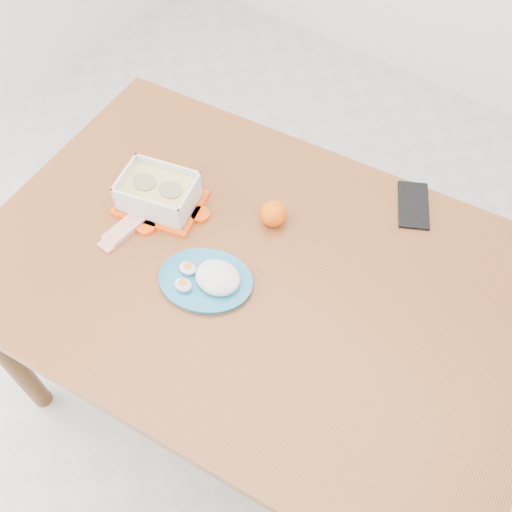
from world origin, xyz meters
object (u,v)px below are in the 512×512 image
Objects in this scene: food_container at (159,193)px; rice_plate at (209,278)px; smartphone at (413,205)px; orange_fruit at (274,214)px; dining_table at (256,288)px.

food_container is 0.28m from rice_plate.
rice_plate is 1.86× the size of smartphone.
orange_fruit is 0.37m from smartphone.
orange_fruit is (0.27, 0.13, -0.01)m from food_container.
food_container is 1.60× the size of smartphone.
rice_plate reaches higher than dining_table.
food_container is at bearing 134.31° from rice_plate.
dining_table is 0.19m from orange_fruit.
rice_plate is at bearing -132.78° from dining_table.
dining_table is 0.35m from food_container.
smartphone is at bearing 20.29° from food_container.
food_container reaches higher than dining_table.
orange_fruit is 0.23× the size of rice_plate.
smartphone reaches higher than dining_table.
orange_fruit is 0.43× the size of smartphone.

